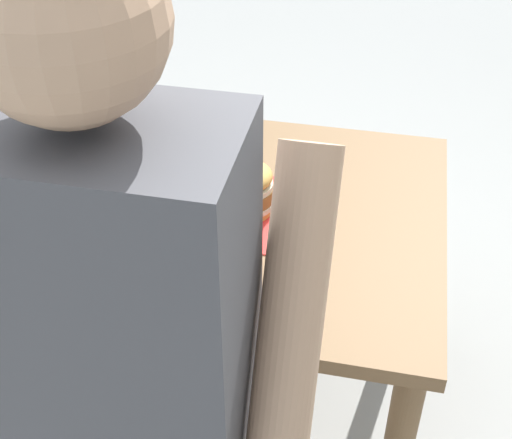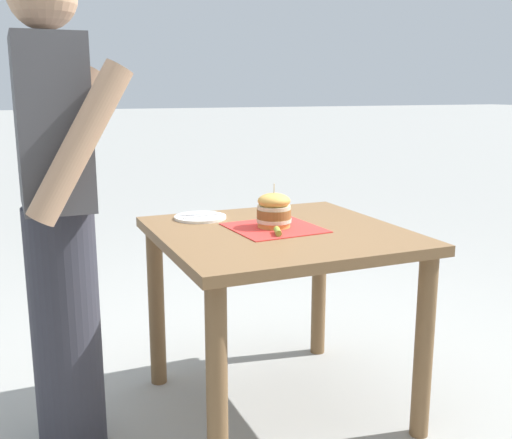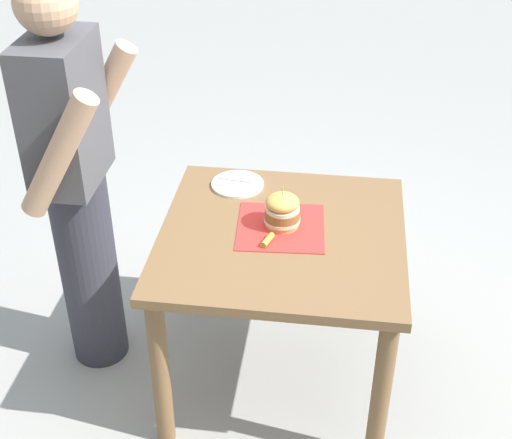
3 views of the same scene
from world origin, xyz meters
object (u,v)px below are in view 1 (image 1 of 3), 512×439
sandwich (247,188)px  pickle_spear (292,221)px  patio_table (264,250)px  side_plate_with_forks (115,247)px

sandwich → pickle_spear: size_ratio=2.27×
patio_table → sandwich: size_ratio=5.40×
side_plate_with_forks → pickle_spear: bearing=-156.4°
patio_table → sandwich: (0.04, 0.01, 0.20)m
sandwich → side_plate_with_forks: 0.36m
pickle_spear → side_plate_with_forks: 0.44m
sandwich → side_plate_with_forks: sandwich is taller
patio_table → side_plate_with_forks: side_plate_with_forks is taller
patio_table → side_plate_with_forks: size_ratio=4.22×
patio_table → side_plate_with_forks: 0.41m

